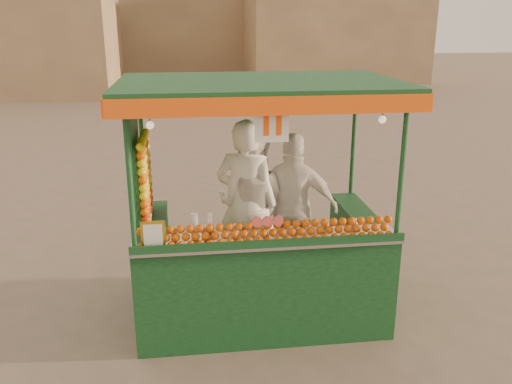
{
  "coord_description": "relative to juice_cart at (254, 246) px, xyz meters",
  "views": [
    {
      "loc": [
        -0.92,
        -5.24,
        3.18
      ],
      "look_at": [
        -0.22,
        0.15,
        1.41
      ],
      "focal_mm": 37.55,
      "sensor_mm": 36.0,
      "label": 1
    }
  ],
  "objects": [
    {
      "name": "building_center",
      "position": [
        -1.74,
        29.98,
        2.66
      ],
      "size": [
        14.0,
        7.0,
        7.0
      ],
      "primitive_type": "cube",
      "color": "#9D8559",
      "rests_on": "ground"
    },
    {
      "name": "juice_cart",
      "position": [
        0.0,
        0.0,
        0.0
      ],
      "size": [
        2.85,
        1.85,
        2.59
      ],
      "color": "#0E3412",
      "rests_on": "ground"
    },
    {
      "name": "vendor_left",
      "position": [
        -0.05,
        0.28,
        0.4
      ],
      "size": [
        0.8,
        0.68,
        1.88
      ],
      "rotation": [
        0.0,
        0.0,
        2.75
      ],
      "color": "white",
      "rests_on": "ground"
    },
    {
      "name": "vendor_middle",
      "position": [
        0.03,
        0.41,
        0.32
      ],
      "size": [
        1.05,
        0.97,
        1.72
      ],
      "rotation": [
        0.0,
        0.0,
        2.65
      ],
      "color": "white",
      "rests_on": "ground"
    },
    {
      "name": "ground",
      "position": [
        0.26,
        -0.02,
        -0.84
      ],
      "size": [
        90.0,
        90.0,
        0.0
      ],
      "primitive_type": "plane",
      "color": "brown",
      "rests_on": "ground"
    },
    {
      "name": "vendor_right",
      "position": [
        0.5,
        0.33,
        0.31
      ],
      "size": [
        1.07,
        0.7,
        1.7
      ],
      "rotation": [
        0.0,
        0.0,
        2.83
      ],
      "color": "white",
      "rests_on": "ground"
    },
    {
      "name": "building_right",
      "position": [
        7.26,
        23.98,
        1.66
      ],
      "size": [
        9.0,
        6.0,
        5.0
      ],
      "primitive_type": "cube",
      "color": "#9D8559",
      "rests_on": "ground"
    }
  ]
}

